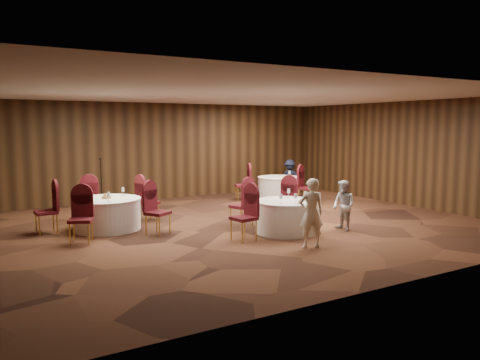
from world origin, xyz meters
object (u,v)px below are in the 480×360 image
woman_b (344,206)px  table_right (279,188)px  man_c (290,177)px  table_main (286,216)px  table_left (107,214)px  mic_stand (102,195)px  woman_a (311,213)px

woman_b → table_right: bearing=165.9°
table_right → man_c: man_c is taller
table_main → table_left: size_ratio=0.91×
table_left → man_c: size_ratio=1.29×
man_c → table_right: bearing=-92.0°
woman_b → man_c: (2.43, 5.44, 0.03)m
mic_stand → man_c: size_ratio=1.22×
man_c → table_left: bearing=-109.1°
table_left → man_c: bearing=19.3°
table_main → table_right: bearing=56.9°
table_right → man_c: 1.22m
mic_stand → table_left: bearing=-101.3°
table_right → woman_a: size_ratio=1.03×
table_left → table_right: bearing=16.2°
table_right → mic_stand: size_ratio=0.95×
table_left → woman_b: size_ratio=1.34×
woman_a → woman_b: bearing=-135.0°
woman_a → woman_b: size_ratio=1.19×
woman_b → table_left: bearing=-118.3°
table_main → woman_b: bearing=-22.0°
table_right → mic_stand: 5.77m
mic_stand → woman_b: mic_stand is taller
table_left → man_c: man_c is taller
table_left → mic_stand: (0.55, 2.74, 0.06)m
table_right → woman_a: 6.38m
table_left → woman_b: 5.59m
table_left → woman_b: bearing=-31.5°
table_main → table_left: bearing=145.5°
table_left → table_right: same height
man_c → woman_a: bearing=-71.4°
table_main → table_left: same height
woman_b → man_c: size_ratio=0.96×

